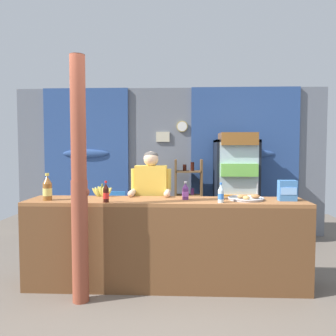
% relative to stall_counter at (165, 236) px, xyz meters
% --- Properties ---
extents(ground_plane, '(7.45, 7.45, 0.00)m').
position_rel_stall_counter_xyz_m(ground_plane, '(-0.05, 0.72, -0.61)').
color(ground_plane, '#665B51').
extents(back_wall_curtained, '(5.56, 0.22, 2.65)m').
position_rel_stall_counter_xyz_m(back_wall_curtained, '(-0.04, 2.44, 0.76)').
color(back_wall_curtained, slate).
rests_on(back_wall_curtained, ground).
extents(stall_counter, '(3.15, 0.57, 1.00)m').
position_rel_stall_counter_xyz_m(stall_counter, '(0.00, 0.00, 0.00)').
color(stall_counter, '#935B33').
rests_on(stall_counter, ground).
extents(timber_post, '(0.19, 0.17, 2.50)m').
position_rel_stall_counter_xyz_m(timber_post, '(-0.86, -0.33, 0.59)').
color(timber_post, brown).
rests_on(timber_post, ground).
extents(drink_fridge, '(0.69, 0.73, 1.83)m').
position_rel_stall_counter_xyz_m(drink_fridge, '(1.08, 1.93, 0.40)').
color(drink_fridge, black).
rests_on(drink_fridge, ground).
extents(bottle_shelf_rack, '(0.48, 0.28, 1.39)m').
position_rel_stall_counter_xyz_m(bottle_shelf_rack, '(0.29, 2.10, 0.11)').
color(bottle_shelf_rack, brown).
rests_on(bottle_shelf_rack, ground).
extents(plastic_lawn_chair, '(0.49, 0.49, 0.86)m').
position_rel_stall_counter_xyz_m(plastic_lawn_chair, '(-0.96, 1.72, -0.12)').
color(plastic_lawn_chair, '#3884D6').
rests_on(plastic_lawn_chair, ground).
extents(shopkeeper, '(0.51, 0.42, 1.54)m').
position_rel_stall_counter_xyz_m(shopkeeper, '(-0.21, 0.56, 0.36)').
color(shopkeeper, '#28282D').
rests_on(shopkeeper, ground).
extents(soda_bottle_iced_tea, '(0.10, 0.10, 0.31)m').
position_rel_stall_counter_xyz_m(soda_bottle_iced_tea, '(-1.32, 0.02, 0.52)').
color(soda_bottle_iced_tea, brown).
rests_on(soda_bottle_iced_tea, stall_counter).
extents(soda_bottle_cola, '(0.06, 0.06, 0.23)m').
position_rel_stall_counter_xyz_m(soda_bottle_cola, '(-0.63, -0.10, 0.48)').
color(soda_bottle_cola, black).
rests_on(soda_bottle_cola, stall_counter).
extents(soda_bottle_water, '(0.06, 0.06, 0.22)m').
position_rel_stall_counter_xyz_m(soda_bottle_water, '(0.60, -0.06, 0.48)').
color(soda_bottle_water, silver).
rests_on(soda_bottle_water, stall_counter).
extents(soda_bottle_grape_soda, '(0.07, 0.07, 0.21)m').
position_rel_stall_counter_xyz_m(soda_bottle_grape_soda, '(0.22, 0.14, 0.47)').
color(soda_bottle_grape_soda, '#56286B').
rests_on(soda_bottle_grape_soda, stall_counter).
extents(snack_box_biscuit, '(0.19, 0.11, 0.23)m').
position_rel_stall_counter_xyz_m(snack_box_biscuit, '(1.35, 0.10, 0.50)').
color(snack_box_biscuit, '#3D75B7').
rests_on(snack_box_biscuit, stall_counter).
extents(pastry_tray, '(0.40, 0.40, 0.06)m').
position_rel_stall_counter_xyz_m(pastry_tray, '(0.91, 0.14, 0.41)').
color(pastry_tray, '#BCBCC1').
rests_on(pastry_tray, stall_counter).
extents(banana_bunch, '(0.26, 0.05, 0.16)m').
position_rel_stall_counter_xyz_m(banana_bunch, '(-0.78, 0.33, 0.44)').
color(banana_bunch, '#CCC14C').
rests_on(banana_bunch, stall_counter).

